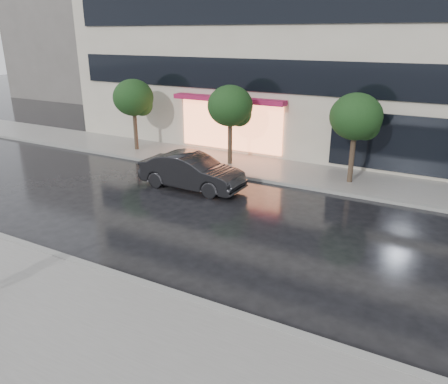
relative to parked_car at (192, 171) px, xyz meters
The scene contains 10 objects.
ground 6.82m from the parked_car, 65.67° to the right, with size 120.00×120.00×0.00m, color black.
sidewalk_near 9.85m from the parked_car, 73.50° to the right, with size 60.00×4.50×0.12m, color slate.
sidewalk_far 4.99m from the parked_car, 55.61° to the left, with size 60.00×3.50×0.12m, color slate.
curb_near 7.73m from the parked_car, 68.74° to the right, with size 60.00×0.25×0.14m, color gray.
curb_far 3.70m from the parked_car, 39.83° to the left, with size 60.00×0.25×0.14m, color gray.
bg_building_left 32.50m from the parked_car, 141.81° to the left, with size 14.00×10.00×12.00m, color #59544F.
tree_far_west 7.58m from the parked_car, 147.89° to the left, with size 2.20×2.20×3.99m.
tree_mid_west 4.43m from the parked_car, 92.21° to the left, with size 2.20×2.20×3.99m.
tree_mid_east 7.34m from the parked_car, 33.40° to the left, with size 2.20×2.20×3.99m.
parked_car is the anchor object (origin of this frame).
Camera 1 is at (7.01, -8.67, 6.27)m, focal length 35.00 mm.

